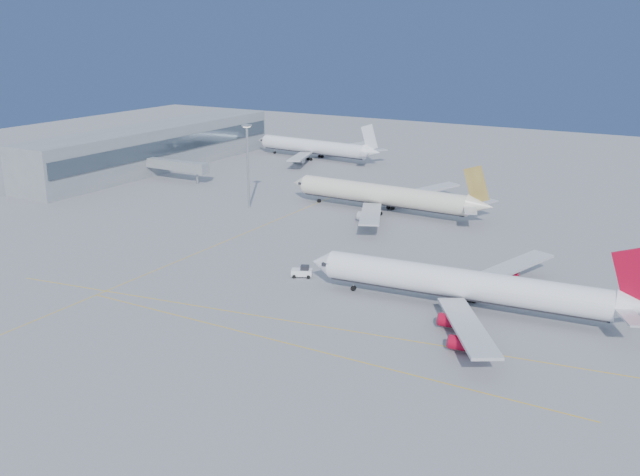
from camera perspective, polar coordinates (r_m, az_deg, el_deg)
The scene contains 9 objects.
ground at distance 127.14m, azimuth -0.20°, elevation -5.85°, with size 500.00×500.00×0.00m, color slate.
terminal at distance 258.32m, azimuth -13.02°, elevation 7.09°, with size 18.40×110.00×15.00m.
jet_bridge at distance 234.80m, azimuth -11.18°, elevation 5.69°, with size 23.60×3.60×6.90m.
taxiway_lines at distance 139.44m, azimuth -4.14°, elevation -3.81°, with size 118.86×140.00×0.02m.
airliner_virgin at distance 128.88m, azimuth 11.88°, elevation -3.73°, with size 61.36×54.92×15.13m.
airliner_etihad at distance 192.55m, azimuth 5.31°, elevation 3.41°, with size 59.66×55.15×15.58m.
airliner_third at distance 269.96m, azimuth -0.32°, elevation 7.29°, with size 56.43×51.79×15.13m.
pushback_tug at distance 143.53m, azimuth -1.42°, elevation -2.71°, with size 4.64×3.83×2.34m.
light_mast at distance 196.30m, azimuth -5.80°, elevation 6.29°, with size 1.99×1.99×22.97m.
Camera 1 is at (58.89, -101.57, 48.79)m, focal length 40.00 mm.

